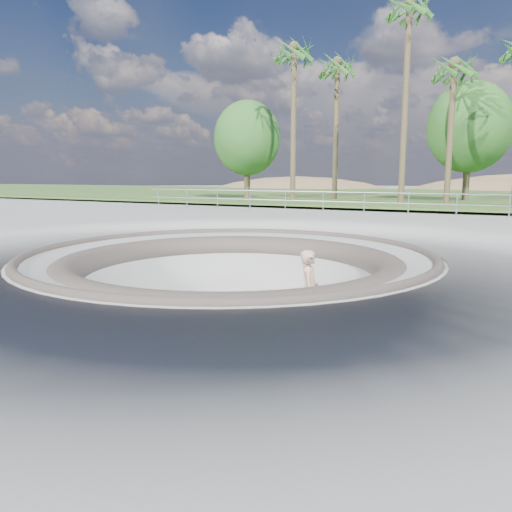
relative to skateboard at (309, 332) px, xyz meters
The scene contains 13 objects.
ground 2.78m from the skateboard, behind, with size 180.00×180.00×0.00m, color #A2A29D.
skate_bowl 2.08m from the skateboard, behind, with size 14.00×14.00×4.10m.
grass_strip 33.82m from the skateboard, 93.49° to the left, with size 180.00×36.00×0.12m.
distant_hills 57.13m from the skateboard, 88.27° to the left, with size 103.20×45.00×28.60m.
safety_railing 12.14m from the skateboard, 99.98° to the left, with size 25.00×0.06×1.03m.
skateboard is the anchor object (origin of this frame).
skater 1.02m from the skateboard, behind, with size 0.73×0.48×2.00m, color #D7A98B.
palm_a 24.78m from the skateboard, 115.05° to the left, with size 2.60×2.60×10.74m.
palm_b 26.77m from the skateboard, 107.94° to the left, with size 2.60×2.60×10.29m.
palm_c 23.24m from the skateboard, 95.98° to the left, with size 2.60×2.60×12.21m.
palm_d 23.41m from the skateboard, 89.23° to the left, with size 2.60×2.60×9.05m.
bushy_tree_left 26.90m from the skateboard, 122.42° to the left, with size 5.02×4.56×7.24m.
bushy_tree_mid 26.69m from the skateboard, 88.01° to the left, with size 5.51×5.01×7.95m.
Camera 1 is at (6.47, -10.70, 1.96)m, focal length 35.00 mm.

